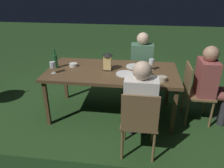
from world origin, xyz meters
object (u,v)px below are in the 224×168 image
(person_in_cream, at_px, (140,101))
(plate_a, at_px, (134,67))
(wine_glass_a, at_px, (151,62))
(plate_b, at_px, (125,74))
(chair_side_left_a, at_px, (141,67))
(chair_side_right_a, at_px, (139,121))
(wine_glass_b, at_px, (53,65))
(green_bottle_on_table, at_px, (55,61))
(lantern_centerpiece, at_px, (108,60))
(wine_glass_c, at_px, (145,69))
(dining_table, at_px, (112,74))
(bowl_bread, at_px, (162,79))
(person_in_green, at_px, (142,63))
(person_in_rust, at_px, (210,82))
(chair_head_near, at_px, (194,91))
(bowl_olives, at_px, (73,65))

(person_in_cream, bearing_deg, plate_a, -82.58)
(wine_glass_a, distance_m, plate_b, 0.43)
(plate_a, bearing_deg, chair_side_left_a, -99.19)
(chair_side_right_a, height_order, wine_glass_b, wine_glass_b)
(green_bottle_on_table, height_order, wine_glass_a, green_bottle_on_table)
(lantern_centerpiece, height_order, wine_glass_c, lantern_centerpiece)
(dining_table, xyz_separation_m, chair_side_left_a, (-0.43, -0.87, -0.20))
(lantern_centerpiece, height_order, bowl_bread, lantern_centerpiece)
(person_in_green, bearing_deg, person_in_rust, 145.01)
(plate_b, height_order, bowl_bread, bowl_bread)
(person_in_rust, relative_size, wine_glass_c, 6.80)
(green_bottle_on_table, distance_m, plate_a, 1.18)
(person_in_rust, relative_size, bowl_bread, 10.16)
(green_bottle_on_table, height_order, wine_glass_b, green_bottle_on_table)
(person_in_cream, xyz_separation_m, wine_glass_b, (1.24, -0.46, 0.22))
(person_in_rust, xyz_separation_m, chair_side_left_a, (0.97, -0.87, -0.15))
(person_in_green, bearing_deg, wine_glass_c, 92.54)
(green_bottle_on_table, xyz_separation_m, bowl_bread, (-1.55, 0.28, -0.08))
(lantern_centerpiece, bearing_deg, chair_side_left_a, -119.97)
(person_in_cream, distance_m, wine_glass_b, 1.33)
(wine_glass_b, bearing_deg, person_in_cream, 159.74)
(lantern_centerpiece, height_order, plate_b, lantern_centerpiece)
(wine_glass_b, bearing_deg, plate_b, -174.77)
(dining_table, bearing_deg, wine_glass_a, -171.31)
(green_bottle_on_table, height_order, plate_a, green_bottle_on_table)
(chair_head_near, bearing_deg, wine_glass_a, -7.75)
(person_in_cream, xyz_separation_m, plate_a, (0.11, -0.86, 0.11))
(person_in_cream, relative_size, plate_b, 4.42)
(person_in_cream, bearing_deg, green_bottle_on_table, -27.67)
(person_in_cream, distance_m, bowl_olives, 1.29)
(chair_side_left_a, bearing_deg, wine_glass_a, 99.87)
(person_in_cream, relative_size, plate_a, 4.63)
(wine_glass_a, height_order, plate_b, wine_glass_a)
(chair_side_right_a, relative_size, person_in_green, 0.76)
(wine_glass_c, bearing_deg, chair_side_right_a, 86.85)
(person_in_cream, relative_size, bowl_bread, 10.16)
(wine_glass_b, relative_size, wine_glass_c, 1.00)
(chair_head_near, xyz_separation_m, green_bottle_on_table, (2.05, 0.01, 0.36))
(chair_side_left_a, distance_m, bowl_bread, 1.22)
(person_in_green, distance_m, plate_a, 0.52)
(person_in_cream, relative_size, person_in_rust, 1.00)
(bowl_bread, bearing_deg, lantern_centerpiece, -21.48)
(wine_glass_a, height_order, wine_glass_b, same)
(dining_table, xyz_separation_m, chair_side_right_a, (-0.43, 0.87, -0.20))
(plate_b, bearing_deg, green_bottle_on_table, -6.52)
(person_in_green, relative_size, wine_glass_b, 6.80)
(dining_table, height_order, wine_glass_c, wine_glass_c)
(chair_side_left_a, height_order, wine_glass_b, wine_glass_b)
(person_in_rust, bearing_deg, bowl_bread, 22.51)
(person_in_cream, distance_m, wine_glass_c, 0.54)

